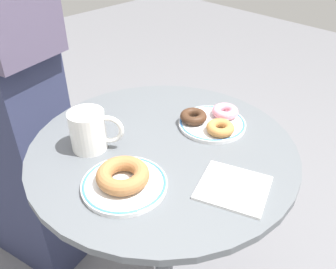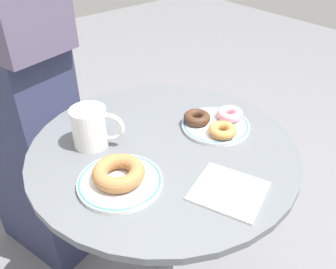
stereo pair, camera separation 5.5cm
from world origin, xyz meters
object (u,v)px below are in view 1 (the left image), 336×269
object	(u,v)px
cafe_table	(163,211)
paper_napkin	(233,188)
donut_old_fashioned	(220,128)
donut_cinnamon	(123,175)
donut_chocolate	(193,116)
plate_right	(212,123)
coffee_mug	(90,130)
donut_pink_frosted	(225,111)
plate_left	(124,184)

from	to	relation	value
cafe_table	paper_napkin	bearing A→B (deg)	-90.73
cafe_table	donut_old_fashioned	world-z (taller)	donut_old_fashioned
donut_cinnamon	donut_chocolate	bearing A→B (deg)	11.47
plate_right	paper_napkin	xyz separation A→B (m)	(-0.16, -0.19, -0.00)
donut_old_fashioned	plate_right	bearing A→B (deg)	62.35
coffee_mug	paper_napkin	bearing A→B (deg)	-69.52
cafe_table	donut_pink_frosted	world-z (taller)	donut_pink_frosted
plate_right	donut_chocolate	xyz separation A→B (m)	(-0.03, 0.04, 0.02)
plate_left	donut_chocolate	xyz separation A→B (m)	(0.28, 0.06, 0.02)
donut_cinnamon	donut_pink_frosted	xyz separation A→B (m)	(0.36, 0.01, -0.00)
donut_old_fashioned	coffee_mug	xyz separation A→B (m)	(-0.26, 0.18, 0.03)
donut_old_fashioned	coffee_mug	bearing A→B (deg)	144.38
donut_cinnamon	donut_pink_frosted	distance (m)	0.36
donut_cinnamon	plate_left	bearing A→B (deg)	-101.36
donut_old_fashioned	donut_cinnamon	bearing A→B (deg)	174.80
donut_cinnamon	coffee_mug	size ratio (longest dim) A/B	1.01
donut_pink_frosted	donut_chocolate	distance (m)	0.09
plate_left	plate_right	size ratio (longest dim) A/B	1.02
plate_left	plate_right	bearing A→B (deg)	3.94
donut_cinnamon	donut_pink_frosted	world-z (taller)	donut_cinnamon
donut_pink_frosted	donut_old_fashioned	distance (m)	0.08
cafe_table	coffee_mug	size ratio (longest dim) A/B	6.95
donut_old_fashioned	paper_napkin	world-z (taller)	donut_old_fashioned
plate_right	coffee_mug	distance (m)	0.32
plate_right	paper_napkin	world-z (taller)	plate_right
plate_left	coffee_mug	size ratio (longest dim) A/B	1.64
plate_left	donut_pink_frosted	xyz separation A→B (m)	(0.36, 0.02, 0.02)
coffee_mug	donut_pink_frosted	bearing A→B (deg)	-23.50
plate_left	paper_napkin	bearing A→B (deg)	-47.01
donut_old_fashioned	paper_napkin	size ratio (longest dim) A/B	0.51
plate_right	plate_left	bearing A→B (deg)	-176.06
donut_pink_frosted	donut_chocolate	world-z (taller)	same
donut_chocolate	paper_napkin	distance (m)	0.26
paper_napkin	coffee_mug	distance (m)	0.35
donut_chocolate	donut_old_fashioned	distance (m)	0.08
plate_right	donut_cinnamon	size ratio (longest dim) A/B	1.58
coffee_mug	plate_right	bearing A→B (deg)	-26.64
donut_old_fashioned	coffee_mug	world-z (taller)	coffee_mug
paper_napkin	donut_chocolate	bearing A→B (deg)	60.27
plate_left	donut_chocolate	world-z (taller)	donut_chocolate
plate_right	paper_napkin	distance (m)	0.24
donut_pink_frosted	donut_old_fashioned	xyz separation A→B (m)	(-0.07, -0.04, 0.00)
cafe_table	plate_right	bearing A→B (deg)	-9.15
cafe_table	donut_old_fashioned	bearing A→B (deg)	-27.42
donut_cinnamon	donut_chocolate	xyz separation A→B (m)	(0.28, 0.06, -0.00)
donut_pink_frosted	plate_right	bearing A→B (deg)	176.81
donut_pink_frosted	coffee_mug	size ratio (longest dim) A/B	0.64
plate_left	cafe_table	bearing A→B (deg)	16.64
coffee_mug	donut_old_fashioned	bearing A→B (deg)	-35.62
plate_right	paper_napkin	size ratio (longest dim) A/B	1.26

